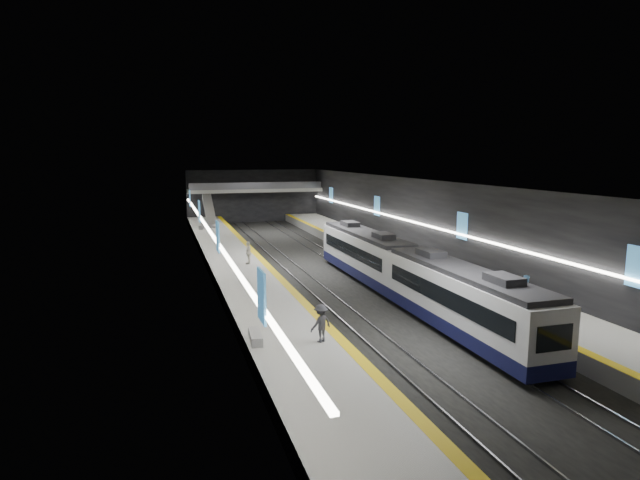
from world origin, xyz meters
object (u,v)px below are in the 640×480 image
object	(u,v)px
escalator	(209,210)
bench_left_near	(255,337)
bench_left_far	(203,227)
passenger_left_a	(248,253)
bench_right_near	(499,283)
passenger_left_b	(321,323)
passenger_right_a	(369,242)
bench_right_far	(413,249)
train	(404,271)
passenger_right_b	(526,291)

from	to	relation	value
escalator	bench_left_near	size ratio (longest dim) A/B	4.01
bench_left_far	passenger_left_a	size ratio (longest dim) A/B	1.01
bench_right_near	passenger_left_b	bearing A→B (deg)	-141.48
passenger_left_b	passenger_right_a	bearing A→B (deg)	-142.04
bench_left_far	bench_right_far	bearing A→B (deg)	-29.79
bench_left_near	train	bearing A→B (deg)	37.54
passenger_left_a	train	bearing A→B (deg)	60.62
train	bench_left_near	xyz separation A→B (m)	(-12.00, -7.95, -0.95)
bench_right_far	passenger_left_a	distance (m)	16.29
passenger_left_b	escalator	bearing A→B (deg)	-113.43
train	passenger_right_b	world-z (taller)	train
passenger_right_a	train	bearing A→B (deg)	-169.65
escalator	bench_right_far	distance (m)	31.28
bench_left_far	bench_right_far	world-z (taller)	bench_right_far
escalator	passenger_left_b	size ratio (longest dim) A/B	4.16
passenger_right_a	bench_right_near	bearing A→B (deg)	-144.74
escalator	bench_left_near	world-z (taller)	escalator
bench_left_near	bench_right_near	distance (m)	19.79
bench_left_far	passenger_left_b	size ratio (longest dim) A/B	1.01
bench_left_near	bench_left_far	size ratio (longest dim) A/B	1.02
passenger_right_b	passenger_left_a	xyz separation A→B (m)	(-14.38, 17.71, -0.00)
passenger_right_a	passenger_right_b	world-z (taller)	passenger_right_b
passenger_right_b	passenger_left_b	xyz separation A→B (m)	(-14.02, -2.52, -0.01)
bench_right_far	passenger_left_a	bearing A→B (deg)	-173.35
bench_left_far	bench_right_near	distance (m)	40.45
passenger_left_a	bench_right_far	bearing A→B (deg)	115.92
train	bench_left_far	distance (m)	36.51
bench_right_far	passenger_right_b	bearing A→B (deg)	-93.42
train	passenger_right_b	distance (m)	8.24
bench_right_far	passenger_right_a	distance (m)	4.29
escalator	passenger_left_a	xyz separation A→B (m)	(0.78, -27.49, -0.93)
bench_right_far	bench_right_near	bearing A→B (deg)	-89.02
passenger_right_a	passenger_left_b	distance (m)	26.32
train	bench_right_far	world-z (taller)	train
escalator	passenger_right_a	size ratio (longest dim) A/B	4.82
train	bench_left_near	bearing A→B (deg)	-146.48
bench_left_near	bench_right_near	bearing A→B (deg)	22.96
bench_right_near	bench_left_near	bearing A→B (deg)	-148.00
escalator	passenger_left_a	bearing A→B (deg)	-88.38
train	escalator	xyz separation A→B (m)	(-10.00, 38.78, 0.70)
passenger_left_a	bench_left_near	bearing A→B (deg)	13.16
bench_left_near	escalator	bearing A→B (deg)	91.57
escalator	passenger_left_b	distance (m)	47.75
bench_left_far	passenger_right_a	xyz separation A→B (m)	(14.41, -20.27, 0.59)
escalator	bench_left_far	bearing A→B (deg)	-106.82
bench_right_near	passenger_right_a	xyz separation A→B (m)	(-3.54, 15.98, 0.61)
escalator	passenger_left_a	size ratio (longest dim) A/B	4.14
bench_left_near	passenger_right_b	size ratio (longest dim) A/B	1.03
bench_left_near	bench_right_near	size ratio (longest dim) A/B	1.12
passenger_right_b	train	bearing A→B (deg)	69.72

